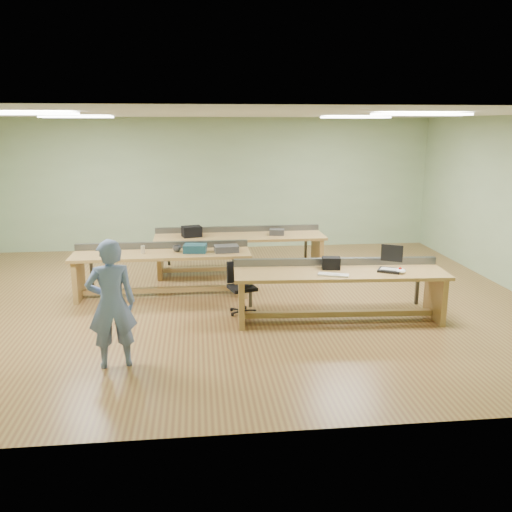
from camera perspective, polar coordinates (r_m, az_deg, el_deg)
name	(u,v)px	position (r m, az deg, el deg)	size (l,w,h in m)	color
floor	(227,300)	(9.02, -3.11, -4.69)	(10.00, 10.00, 0.00)	olive
ceiling	(224,114)	(8.56, -3.38, 14.73)	(10.00, 10.00, 0.00)	silver
wall_back	(216,184)	(12.63, -4.24, 7.55)	(10.00, 0.04, 3.00)	#98B488
wall_front	(250,281)	(4.77, -0.61, -2.65)	(10.00, 0.04, 3.00)	#98B488
fluor_panels	(224,116)	(8.56, -3.38, 14.53)	(6.20, 3.50, 0.03)	white
workbench_front	(339,283)	(8.09, 8.75, -2.83)	(3.14, 1.01, 0.86)	#A37B44
workbench_mid	(162,263)	(9.28, -9.85, -0.75)	(2.96, 0.80, 0.86)	#A37B44
workbench_back	(240,244)	(10.56, -1.73, 1.23)	(3.29, 0.90, 0.86)	#A37B44
person	(111,304)	(6.62, -14.97, -4.89)	(0.57, 0.38, 1.57)	slate
laptop_base	(390,270)	(8.14, 13.88, -1.48)	(0.32, 0.26, 0.03)	black
laptop_screen	(392,253)	(8.20, 14.12, 0.29)	(0.32, 0.02, 0.25)	black
keyboard	(333,275)	(7.77, 8.15, -1.97)	(0.43, 0.14, 0.03)	beige
trackball_mouse	(401,271)	(8.09, 14.97, -1.50)	(0.15, 0.17, 0.07)	white
camera_bag	(331,263)	(8.10, 7.91, -0.75)	(0.26, 0.17, 0.18)	black
task_chair	(241,294)	(8.36, -1.56, -4.07)	(0.53, 0.53, 0.80)	black
parts_bin_teal	(195,248)	(9.15, -6.42, 0.81)	(0.38, 0.28, 0.13)	#153944
parts_bin_grey	(226,249)	(9.13, -3.14, 0.78)	(0.40, 0.25, 0.11)	#313134
mug	(177,249)	(9.22, -8.33, 0.77)	(0.13, 0.13, 0.11)	#313134
drinks_can	(143,249)	(9.21, -11.82, 0.68)	(0.07, 0.07, 0.13)	silver
storage_box_back	(192,231)	(10.42, -6.78, 2.58)	(0.36, 0.25, 0.20)	black
tray_back	(277,232)	(10.54, 2.21, 2.54)	(0.28, 0.21, 0.11)	#313134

